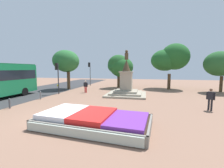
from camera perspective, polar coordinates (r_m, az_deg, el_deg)
The scene contains 13 objects.
ground_plane at distance 10.23m, azimuth -18.08°, elevation -11.62°, with size 72.12×72.12×0.00m, color #8C6651.
flower_planter at distance 8.17m, azimuth -7.62°, elevation -13.45°, with size 6.12×3.64×0.73m.
statue_monument at distance 17.11m, azimuth 5.44°, elevation -0.89°, with size 4.40×4.40×5.11m.
traffic_light_mid_block at distance 18.91m, azimuth -20.12°, elevation 4.00°, with size 0.41×0.30×3.68m.
traffic_light_far_corner at distance 27.24m, azimuth -8.51°, elevation 5.45°, with size 0.41×0.30×4.14m.
pedestrian_near_planter at distance 19.26m, azimuth -10.02°, elevation -0.68°, with size 0.57×0.26×1.53m.
pedestrian_crossing_plaza at distance 12.97m, azimuth 33.43°, elevation -4.43°, with size 0.48×0.40×1.61m.
kerb_bollard_mid_b at distance 13.92m, azimuth -34.44°, elevation -6.00°, with size 0.15×0.15×0.78m.
kerb_bollard_north at distance 16.55m, azimuth -25.60°, elevation -3.78°, with size 0.15×0.15×0.80m.
park_tree_far_left at distance 23.77m, azimuth 36.93°, elevation 6.02°, with size 4.74×3.82×5.21m.
park_tree_behind_statue at distance 24.42m, azimuth 21.30°, elevation 9.07°, with size 5.49×4.56×6.74m.
park_tree_far_right at distance 23.27m, azimuth -17.14°, elevation 8.34°, with size 3.78×4.19×5.76m.
park_tree_street_side at distance 23.81m, azimuth 2.94°, elevation 6.83°, with size 3.97×4.02×5.20m.
Camera 1 is at (5.02, -8.39, 3.01)m, focal length 24.00 mm.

